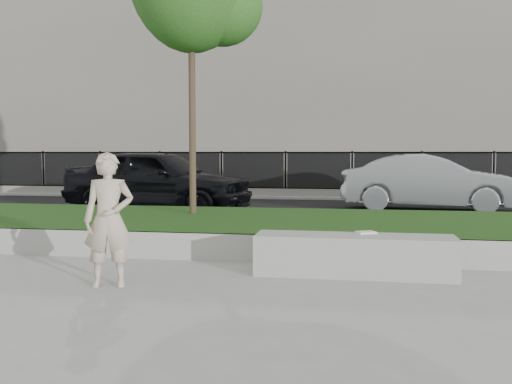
% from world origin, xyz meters
% --- Properties ---
extents(ground, '(90.00, 90.00, 0.00)m').
position_xyz_m(ground, '(0.00, 0.00, 0.00)').
color(ground, gray).
rests_on(ground, ground).
extents(grass_bank, '(34.00, 4.00, 0.40)m').
position_xyz_m(grass_bank, '(0.00, 3.00, 0.20)').
color(grass_bank, black).
rests_on(grass_bank, ground).
extents(grass_kerb, '(34.00, 0.08, 0.40)m').
position_xyz_m(grass_kerb, '(0.00, 1.04, 0.20)').
color(grass_kerb, gray).
rests_on(grass_kerb, ground).
extents(street, '(34.00, 7.00, 0.04)m').
position_xyz_m(street, '(0.00, 8.50, 0.02)').
color(street, black).
rests_on(street, ground).
extents(far_pavement, '(34.00, 3.00, 0.12)m').
position_xyz_m(far_pavement, '(0.00, 13.00, 0.06)').
color(far_pavement, gray).
rests_on(far_pavement, ground).
extents(iron_fence, '(32.00, 0.30, 1.50)m').
position_xyz_m(iron_fence, '(0.00, 12.00, 0.54)').
color(iron_fence, slate).
rests_on(iron_fence, far_pavement).
extents(building_facade, '(34.00, 10.00, 10.00)m').
position_xyz_m(building_facade, '(0.00, 20.00, 5.00)').
color(building_facade, slate).
rests_on(building_facade, ground).
extents(stone_bench, '(2.53, 0.63, 0.52)m').
position_xyz_m(stone_bench, '(1.70, 0.40, 0.26)').
color(stone_bench, gray).
rests_on(stone_bench, ground).
extents(man, '(0.66, 0.52, 1.58)m').
position_xyz_m(man, '(-1.15, -0.70, 0.79)').
color(man, '#C3AE96').
rests_on(man, ground).
extents(book, '(0.29, 0.26, 0.03)m').
position_xyz_m(book, '(1.84, 0.58, 0.53)').
color(book, '#EEEACD').
rests_on(book, stone_bench).
extents(car_dark, '(5.06, 2.63, 1.64)m').
position_xyz_m(car_dark, '(-3.28, 6.99, 0.86)').
color(car_dark, black).
rests_on(car_dark, street).
extents(car_silver, '(4.64, 1.97, 1.49)m').
position_xyz_m(car_silver, '(3.64, 8.62, 0.78)').
color(car_silver, gray).
rests_on(car_silver, street).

